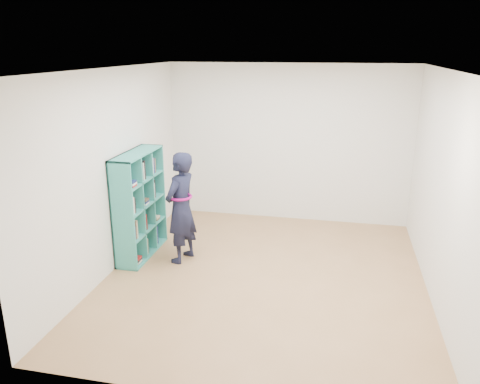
# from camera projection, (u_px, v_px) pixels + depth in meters

# --- Properties ---
(floor) EXTENTS (4.50, 4.50, 0.00)m
(floor) POSITION_uv_depth(u_px,v_px,m) (264.00, 277.00, 6.03)
(floor) COLOR #997045
(floor) RESTS_ON ground
(ceiling) EXTENTS (4.50, 4.50, 0.00)m
(ceiling) POSITION_uv_depth(u_px,v_px,m) (268.00, 69.00, 5.25)
(ceiling) COLOR white
(ceiling) RESTS_ON wall_back
(wall_left) EXTENTS (0.02, 4.50, 2.60)m
(wall_left) POSITION_uv_depth(u_px,v_px,m) (113.00, 171.00, 6.04)
(wall_left) COLOR silver
(wall_left) RESTS_ON floor
(wall_right) EXTENTS (0.02, 4.50, 2.60)m
(wall_right) POSITION_uv_depth(u_px,v_px,m) (442.00, 191.00, 5.24)
(wall_right) COLOR silver
(wall_right) RESTS_ON floor
(wall_back) EXTENTS (4.00, 0.02, 2.60)m
(wall_back) POSITION_uv_depth(u_px,v_px,m) (288.00, 144.00, 7.74)
(wall_back) COLOR silver
(wall_back) RESTS_ON floor
(wall_front) EXTENTS (4.00, 0.02, 2.60)m
(wall_front) POSITION_uv_depth(u_px,v_px,m) (219.00, 260.00, 3.54)
(wall_front) COLOR silver
(wall_front) RESTS_ON floor
(bookshelf) EXTENTS (0.32, 1.11, 1.48)m
(bookshelf) POSITION_uv_depth(u_px,v_px,m) (138.00, 206.00, 6.51)
(bookshelf) COLOR teal
(bookshelf) RESTS_ON floor
(person) EXTENTS (0.50, 0.64, 1.53)m
(person) POSITION_uv_depth(u_px,v_px,m) (181.00, 208.00, 6.30)
(person) COLOR black
(person) RESTS_ON floor
(smartphone) EXTENTS (0.03, 0.09, 0.13)m
(smartphone) POSITION_uv_depth(u_px,v_px,m) (175.00, 197.00, 6.42)
(smartphone) COLOR silver
(smartphone) RESTS_ON person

